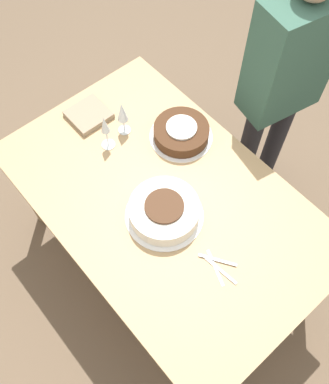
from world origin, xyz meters
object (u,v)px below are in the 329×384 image
(cake_front_chocolate, at_px, (181,132))
(wine_glass_far, at_px, (105,127))
(cake_center_white, at_px, (164,211))
(wine_glass_near, at_px, (122,113))
(person_cutting, at_px, (284,78))

(cake_front_chocolate, height_order, wine_glass_far, wine_glass_far)
(cake_center_white, height_order, cake_front_chocolate, cake_center_white)
(cake_center_white, distance_m, wine_glass_near, 0.54)
(wine_glass_far, bearing_deg, wine_glass_near, -80.82)
(person_cutting, bearing_deg, cake_center_white, 18.78)
(cake_center_white, relative_size, wine_glass_near, 1.76)
(wine_glass_far, height_order, person_cutting, person_cutting)
(wine_glass_far, relative_size, person_cutting, 0.14)
(wine_glass_near, bearing_deg, person_cutting, -117.47)
(cake_center_white, height_order, wine_glass_far, wine_glass_far)
(cake_front_chocolate, relative_size, wine_glass_far, 1.50)
(cake_center_white, distance_m, cake_front_chocolate, 0.46)
(cake_center_white, bearing_deg, cake_front_chocolate, -51.64)
(cake_front_chocolate, bearing_deg, wine_glass_near, 40.99)
(cake_front_chocolate, relative_size, wine_glass_near, 1.57)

